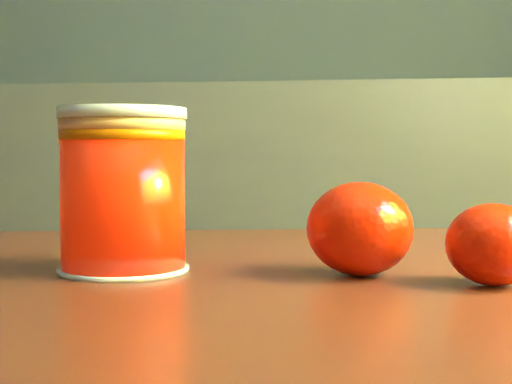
# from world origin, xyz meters

# --- Properties ---
(kitchen_counter) EXTENTS (3.15, 0.60, 0.90)m
(kitchen_counter) POSITION_xyz_m (0.00, 1.45, 0.45)
(kitchen_counter) COLOR #48494D
(kitchen_counter) RESTS_ON ground
(juice_glass) EXTENTS (0.09, 0.09, 0.11)m
(juice_glass) POSITION_xyz_m (0.66, 0.26, 0.73)
(juice_glass) COLOR #FF1F05
(juice_glass) RESTS_ON table
(orange_front) EXTENTS (0.09, 0.09, 0.06)m
(orange_front) POSITION_xyz_m (0.82, 0.26, 0.71)
(orange_front) COLOR red
(orange_front) RESTS_ON table
(orange_back) EXTENTS (0.07, 0.07, 0.05)m
(orange_back) POSITION_xyz_m (0.90, 0.23, 0.70)
(orange_back) COLOR red
(orange_back) RESTS_ON table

